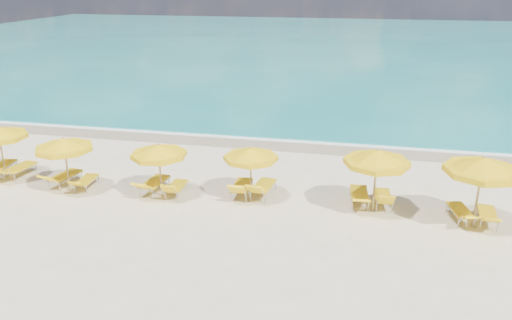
# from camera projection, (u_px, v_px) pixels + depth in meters

# --- Properties ---
(ground_plane) EXTENTS (120.00, 120.00, 0.00)m
(ground_plane) POSITION_uv_depth(u_px,v_px,m) (248.00, 202.00, 19.26)
(ground_plane) COLOR beige
(ocean) EXTENTS (120.00, 80.00, 0.30)m
(ocean) POSITION_uv_depth(u_px,v_px,m) (332.00, 44.00, 63.28)
(ocean) COLOR #157874
(ocean) RESTS_ON ground
(wet_sand_band) EXTENTS (120.00, 2.60, 0.01)m
(wet_sand_band) POSITION_uv_depth(u_px,v_px,m) (279.00, 143.00, 26.04)
(wet_sand_band) COLOR tan
(wet_sand_band) RESTS_ON ground
(foam_line) EXTENTS (120.00, 1.20, 0.03)m
(foam_line) POSITION_uv_depth(u_px,v_px,m) (282.00, 139.00, 26.78)
(foam_line) COLOR white
(foam_line) RESTS_ON ground
(whitecap_near) EXTENTS (14.00, 0.36, 0.05)m
(whitecap_near) POSITION_uv_depth(u_px,v_px,m) (219.00, 97.00, 36.01)
(whitecap_near) COLOR white
(whitecap_near) RESTS_ON ground
(whitecap_far) EXTENTS (18.00, 0.30, 0.05)m
(whitecap_far) POSITION_uv_depth(u_px,v_px,m) (412.00, 85.00, 39.72)
(whitecap_far) COLOR white
(whitecap_far) RESTS_ON ground
(umbrella_2) EXTENTS (2.62, 2.62, 2.30)m
(umbrella_2) POSITION_uv_depth(u_px,v_px,m) (64.00, 145.00, 19.64)
(umbrella_2) COLOR tan
(umbrella_2) RESTS_ON ground
(umbrella_3) EXTENTS (2.70, 2.70, 2.22)m
(umbrella_3) POSITION_uv_depth(u_px,v_px,m) (159.00, 151.00, 19.15)
(umbrella_3) COLOR tan
(umbrella_3) RESTS_ON ground
(umbrella_4) EXTENTS (2.46, 2.46, 2.14)m
(umbrella_4) POSITION_uv_depth(u_px,v_px,m) (251.00, 154.00, 18.98)
(umbrella_4) COLOR tan
(umbrella_4) RESTS_ON ground
(umbrella_5) EXTENTS (2.50, 2.50, 2.44)m
(umbrella_5) POSITION_uv_depth(u_px,v_px,m) (377.00, 158.00, 17.85)
(umbrella_5) COLOR tan
(umbrella_5) RESTS_ON ground
(umbrella_6) EXTENTS (2.87, 2.87, 2.60)m
(umbrella_6) POSITION_uv_depth(u_px,v_px,m) (483.00, 166.00, 16.72)
(umbrella_6) COLOR tan
(umbrella_6) RESTS_ON ground
(lounger_1_left) EXTENTS (0.79, 2.04, 0.74)m
(lounger_1_left) POSITION_uv_depth(u_px,v_px,m) (1.00, 169.00, 21.89)
(lounger_1_left) COLOR #A5A8AD
(lounger_1_left) RESTS_ON ground
(lounger_1_right) EXTENTS (0.90, 2.08, 0.73)m
(lounger_1_right) POSITION_uv_depth(u_px,v_px,m) (20.00, 171.00, 21.65)
(lounger_1_right) COLOR #A5A8AD
(lounger_1_right) RESTS_ON ground
(lounger_2_left) EXTENTS (0.99, 2.03, 0.83)m
(lounger_2_left) POSITION_uv_depth(u_px,v_px,m) (64.00, 179.00, 20.79)
(lounger_2_left) COLOR #A5A8AD
(lounger_2_left) RESTS_ON ground
(lounger_2_right) EXTENTS (0.70, 1.74, 0.72)m
(lounger_2_right) POSITION_uv_depth(u_px,v_px,m) (86.00, 184.00, 20.46)
(lounger_2_right) COLOR #A5A8AD
(lounger_2_right) RESTS_ON ground
(lounger_3_left) EXTENTS (0.87, 2.08, 0.86)m
(lounger_3_left) POSITION_uv_depth(u_px,v_px,m) (154.00, 186.00, 20.09)
(lounger_3_left) COLOR #A5A8AD
(lounger_3_left) RESTS_ON ground
(lounger_3_right) EXTENTS (0.62, 1.69, 0.84)m
(lounger_3_right) POSITION_uv_depth(u_px,v_px,m) (176.00, 190.00, 19.82)
(lounger_3_right) COLOR #A5A8AD
(lounger_3_right) RESTS_ON ground
(lounger_4_left) EXTENTS (0.73, 1.96, 0.92)m
(lounger_4_left) POSITION_uv_depth(u_px,v_px,m) (242.00, 190.00, 19.76)
(lounger_4_left) COLOR #A5A8AD
(lounger_4_left) RESTS_ON ground
(lounger_4_right) EXTENTS (0.92, 2.05, 0.93)m
(lounger_4_right) POSITION_uv_depth(u_px,v_px,m) (263.00, 190.00, 19.73)
(lounger_4_right) COLOR #A5A8AD
(lounger_4_right) RESTS_ON ground
(lounger_5_left) EXTENTS (0.80, 2.11, 0.78)m
(lounger_5_left) POSITION_uv_depth(u_px,v_px,m) (359.00, 198.00, 19.02)
(lounger_5_left) COLOR #A5A8AD
(lounger_5_left) RESTS_ON ground
(lounger_5_right) EXTENTS (0.75, 1.84, 0.90)m
(lounger_5_right) POSITION_uv_depth(u_px,v_px,m) (383.00, 200.00, 18.86)
(lounger_5_right) COLOR #A5A8AD
(lounger_5_right) RESTS_ON ground
(lounger_6_left) EXTENTS (0.94, 1.92, 0.71)m
(lounger_6_left) POSITION_uv_depth(u_px,v_px,m) (460.00, 215.00, 17.76)
(lounger_6_left) COLOR #A5A8AD
(lounger_6_left) RESTS_ON ground
(lounger_6_right) EXTENTS (0.77, 1.88, 0.74)m
(lounger_6_right) POSITION_uv_depth(u_px,v_px,m) (487.00, 218.00, 17.54)
(lounger_6_right) COLOR #A5A8AD
(lounger_6_right) RESTS_ON ground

